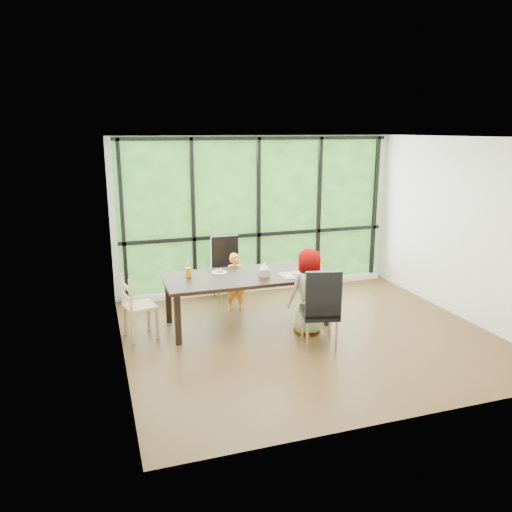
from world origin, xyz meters
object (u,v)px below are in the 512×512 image
(chair_window_leather, at_px, (228,270))
(child_toddler, at_px, (236,282))
(white_mug, at_px, (318,266))
(tissue_box, at_px, (264,273))
(chair_interior_leather, at_px, (320,307))
(plate_far, at_px, (219,272))
(dining_table, at_px, (247,300))
(chair_end_beech, at_px, (140,306))
(green_cup, at_px, (317,271))
(child_older, at_px, (308,292))
(orange_cup, at_px, (189,272))
(plate_near, at_px, (294,275))

(chair_window_leather, distance_m, child_toddler, 0.43)
(white_mug, bearing_deg, tissue_box, -169.84)
(chair_interior_leather, distance_m, plate_far, 1.65)
(chair_interior_leather, xyz_separation_m, child_toddler, (-0.67, 1.66, -0.08))
(child_toddler, height_order, white_mug, child_toddler)
(dining_table, distance_m, tissue_box, 0.50)
(chair_end_beech, height_order, green_cup, chair_end_beech)
(green_cup, xyz_separation_m, white_mug, (0.15, 0.31, -0.01))
(chair_window_leather, distance_m, tissue_box, 1.24)
(child_toddler, height_order, child_older, child_older)
(orange_cup, bearing_deg, child_toddler, 28.15)
(orange_cup, bearing_deg, white_mug, -4.82)
(orange_cup, xyz_separation_m, tissue_box, (1.03, -0.33, -0.01))
(chair_interior_leather, height_order, child_older, child_older)
(dining_table, height_order, child_toddler, child_toddler)
(child_older, bearing_deg, white_mug, -130.39)
(child_toddler, relative_size, plate_near, 4.22)
(plate_far, distance_m, tissue_box, 0.68)
(chair_interior_leather, xyz_separation_m, green_cup, (0.30, 0.75, 0.26))
(chair_end_beech, distance_m, orange_cup, 0.83)
(child_older, distance_m, plate_far, 1.35)
(chair_interior_leather, bearing_deg, orange_cup, -26.12)
(dining_table, bearing_deg, green_cup, -16.46)
(chair_end_beech, xyz_separation_m, plate_far, (1.18, 0.24, 0.31))
(chair_end_beech, relative_size, child_older, 0.74)
(child_toddler, height_order, plate_near, child_toddler)
(chair_interior_leather, distance_m, green_cup, 0.85)
(chair_window_leather, xyz_separation_m, white_mug, (1.14, -1.03, 0.25))
(green_cup, bearing_deg, chair_window_leather, 126.46)
(child_toddler, xyz_separation_m, plate_far, (-0.36, -0.39, 0.29))
(plate_far, xyz_separation_m, plate_near, (0.99, -0.47, 0.00))
(chair_window_leather, relative_size, child_older, 0.89)
(chair_window_leather, bearing_deg, tissue_box, -78.57)
(child_older, height_order, orange_cup, child_older)
(plate_far, bearing_deg, chair_window_leather, 67.22)
(dining_table, height_order, tissue_box, tissue_box)
(plate_far, bearing_deg, white_mug, -8.05)
(dining_table, bearing_deg, plate_far, 146.98)
(chair_window_leather, distance_m, chair_end_beech, 1.86)
(chair_end_beech, height_order, tissue_box, chair_end_beech)
(child_toddler, bearing_deg, chair_interior_leather, -67.12)
(chair_end_beech, bearing_deg, child_older, -116.81)
(green_cup, bearing_deg, child_toddler, 136.82)
(chair_interior_leather, distance_m, tissue_box, 1.04)
(plate_near, height_order, green_cup, green_cup)
(child_older, distance_m, tissue_box, 0.70)
(chair_window_leather, bearing_deg, child_toddler, -87.21)
(chair_interior_leather, xyz_separation_m, plate_far, (-1.03, 1.27, 0.22))
(plate_far, bearing_deg, tissue_box, -33.34)
(white_mug, distance_m, tissue_box, 0.93)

